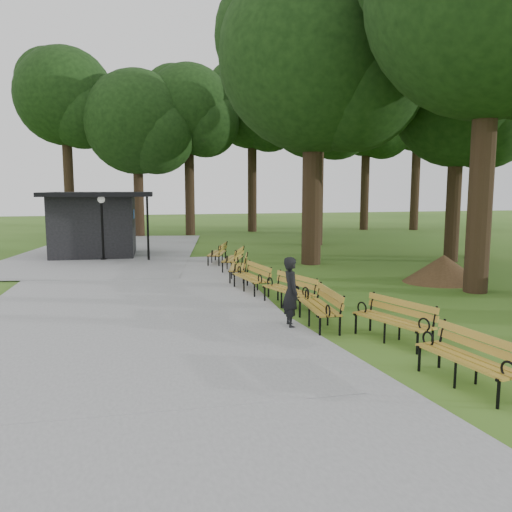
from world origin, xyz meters
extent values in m
plane|color=#38631C|center=(0.00, 0.00, 0.00)|extent=(100.00, 100.00, 0.00)
cube|color=gray|center=(-4.00, 3.00, 0.03)|extent=(12.00, 38.00, 0.06)
imported|color=black|center=(-0.34, -1.19, 0.80)|extent=(0.40, 0.60, 1.61)
cylinder|color=black|center=(-5.00, 11.00, 1.27)|extent=(0.10, 0.10, 2.55)
sphere|color=white|center=(-5.00, 11.00, 2.65)|extent=(0.32, 0.32, 0.32)
cone|color=#47301C|center=(6.34, 2.97, 0.46)|extent=(2.29, 2.29, 0.91)
cylinder|color=black|center=(6.29, 1.25, 3.95)|extent=(0.70, 0.70, 7.91)
cylinder|color=black|center=(9.50, 7.16, 3.04)|extent=(0.60, 0.60, 6.08)
sphere|color=black|center=(9.50, 7.16, 6.65)|extent=(5.32, 5.32, 5.32)
cylinder|color=black|center=(3.42, 7.89, 3.80)|extent=(0.80, 0.80, 7.59)
sphere|color=black|center=(3.42, 7.89, 8.31)|extent=(7.57, 7.57, 7.57)
cylinder|color=black|center=(6.12, 14.62, 4.04)|extent=(0.76, 0.76, 8.07)
sphere|color=black|center=(6.12, 14.62, 8.83)|extent=(6.67, 6.67, 6.67)
cylinder|color=black|center=(11.43, 7.88, 3.50)|extent=(0.56, 0.56, 7.00)
sphere|color=black|center=(11.43, 7.88, 7.65)|extent=(5.19, 5.19, 5.19)
camera|label=1|loc=(-3.76, -11.88, 3.12)|focal=35.75mm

